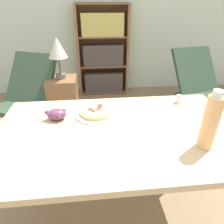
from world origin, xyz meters
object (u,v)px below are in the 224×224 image
pizza_on_plate (95,113)px  salt_shaker (179,99)px  lounge_chair_far (199,97)px  table_lamp (57,50)px  grape_bunch (57,114)px  bookshelf (103,54)px  drink_bottle (210,122)px  side_table (64,102)px  lounge_chair_near (27,109)px

pizza_on_plate → salt_shaker: size_ratio=4.43×
lounge_chair_far → table_lamp: (-1.77, -0.03, 0.67)m
pizza_on_plate → table_lamp: size_ratio=0.55×
grape_bunch → bookshelf: 2.28m
salt_shaker → pizza_on_plate: bearing=-168.9°
drink_bottle → side_table: 1.88m
lounge_chair_far → table_lamp: table_lamp is taller
grape_bunch → salt_shaker: 0.83m
salt_shaker → bookshelf: 2.13m
grape_bunch → pizza_on_plate: bearing=6.9°
pizza_on_plate → side_table: bearing=107.5°
pizza_on_plate → lounge_chair_far: 1.92m
grape_bunch → side_table: (-0.14, 1.20, -0.50)m
drink_bottle → salt_shaker: bearing=82.2°
drink_bottle → bookshelf: bookshelf is taller
bookshelf → salt_shaker: bearing=-79.2°
drink_bottle → salt_shaker: 0.50m
pizza_on_plate → drink_bottle: 0.65m
grape_bunch → lounge_chair_far: bearing=37.1°
grape_bunch → lounge_chair_far: size_ratio=0.14×
drink_bottle → salt_shaker: size_ratio=5.18×
grape_bunch → salt_shaker: size_ratio=2.16×
grape_bunch → lounge_chair_far: 2.11m
grape_bunch → table_lamp: 1.22m
pizza_on_plate → lounge_chair_far: lounge_chair_far is taller
salt_shaker → bookshelf: bookshelf is taller
drink_bottle → bookshelf: (-0.33, 2.58, -0.25)m
salt_shaker → side_table: (-0.96, 1.06, -0.49)m
salt_shaker → table_lamp: table_lamp is taller
lounge_chair_near → side_table: size_ratio=1.47×
pizza_on_plate → lounge_chair_far: size_ratio=0.29×
lounge_chair_far → bookshelf: (-1.21, 1.00, 0.38)m
pizza_on_plate → salt_shaker: bearing=11.1°
grape_bunch → salt_shaker: grape_bunch is taller
bookshelf → drink_bottle: bearing=-82.6°
grape_bunch → lounge_chair_near: bearing=116.7°
grape_bunch → drink_bottle: 0.83m
lounge_chair_far → bookshelf: size_ratio=0.63×
pizza_on_plate → grape_bunch: grape_bunch is taller
side_table → lounge_chair_far: bearing=1.0°
salt_shaker → side_table: 1.51m
lounge_chair_far → side_table: (-1.77, -0.03, 0.03)m
salt_shaker → lounge_chair_near: bearing=144.8°
salt_shaker → lounge_chair_far: (0.81, 1.09, -0.52)m
pizza_on_plate → bookshelf: bookshelf is taller
drink_bottle → side_table: (-0.89, 1.55, -0.61)m
drink_bottle → lounge_chair_near: (-1.31, 1.46, -0.63)m
drink_bottle → side_table: bearing=119.9°
grape_bunch → side_table: 1.31m
drink_bottle → lounge_chair_far: 1.91m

